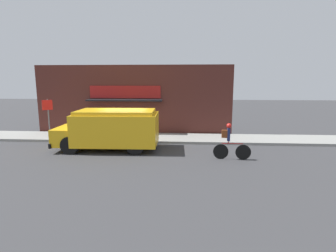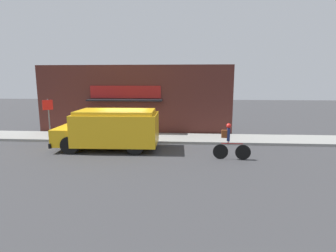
# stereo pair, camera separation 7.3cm
# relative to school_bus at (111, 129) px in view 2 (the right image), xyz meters

# --- Properties ---
(ground_plane) EXTENTS (70.00, 70.00, 0.00)m
(ground_plane) POSITION_rel_school_bus_xyz_m (0.38, 1.34, -1.13)
(ground_plane) COLOR #38383A
(sidewalk) EXTENTS (28.00, 2.47, 0.15)m
(sidewalk) POSITION_rel_school_bus_xyz_m (0.38, 2.57, -1.05)
(sidewalk) COLOR gray
(sidewalk) RESTS_ON ground_plane
(storefront) EXTENTS (13.22, 0.82, 4.65)m
(storefront) POSITION_rel_school_bus_xyz_m (0.36, 4.00, 1.21)
(storefront) COLOR #4C231E
(storefront) RESTS_ON ground_plane
(school_bus) EXTENTS (5.40, 2.83, 2.11)m
(school_bus) POSITION_rel_school_bus_xyz_m (0.00, 0.00, 0.00)
(school_bus) COLOR yellow
(school_bus) RESTS_ON ground_plane
(cyclist) EXTENTS (1.74, 0.23, 1.71)m
(cyclist) POSITION_rel_school_bus_xyz_m (5.97, -1.41, -0.30)
(cyclist) COLOR black
(cyclist) RESTS_ON ground_plane
(stop_sign_post) EXTENTS (0.45, 0.45, 2.38)m
(stop_sign_post) POSITION_rel_school_bus_xyz_m (-4.41, 1.86, 0.62)
(stop_sign_post) COLOR slate
(stop_sign_post) RESTS_ON sidewalk
(trash_bin) EXTENTS (0.52, 0.52, 0.83)m
(trash_bin) POSITION_rel_school_bus_xyz_m (-0.82, 3.39, -0.56)
(trash_bin) COLOR slate
(trash_bin) RESTS_ON sidewalk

